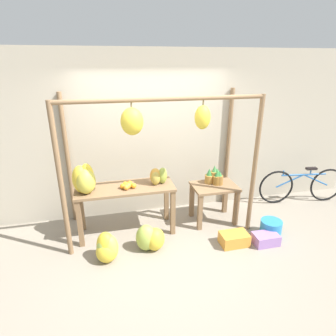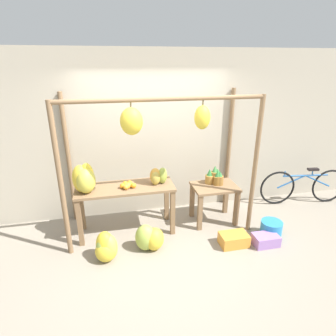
{
  "view_description": "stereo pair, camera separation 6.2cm",
  "coord_description": "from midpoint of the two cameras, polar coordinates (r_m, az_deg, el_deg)",
  "views": [
    {
      "loc": [
        -0.8,
        -3.22,
        2.6
      ],
      "look_at": [
        0.13,
        0.73,
        1.04
      ],
      "focal_mm": 30.0,
      "sensor_mm": 36.0,
      "label": 1
    },
    {
      "loc": [
        -0.73,
        -3.23,
        2.6
      ],
      "look_at": [
        0.13,
        0.73,
        1.04
      ],
      "focal_mm": 30.0,
      "sensor_mm": 36.0,
      "label": 2
    }
  ],
  "objects": [
    {
      "name": "blue_bucket",
      "position": [
        4.8,
        19.8,
        -11.39
      ],
      "size": [
        0.33,
        0.33,
        0.26
      ],
      "color": "teal",
      "rests_on": "ground_plane"
    },
    {
      "name": "stall_awning",
      "position": [
        4.0,
        -2.42,
        5.75
      ],
      "size": [
        2.86,
        1.12,
        2.17
      ],
      "color": "brown",
      "rests_on": "ground_plane"
    },
    {
      "name": "shop_wall_back",
      "position": [
        4.83,
        -3.71,
        6.59
      ],
      "size": [
        8.0,
        0.08,
        2.8
      ],
      "color": "#B2A893",
      "rests_on": "ground_plane"
    },
    {
      "name": "orange_pile",
      "position": [
        4.29,
        -8.54,
        -3.49
      ],
      "size": [
        0.24,
        0.21,
        0.09
      ],
      "color": "orange",
      "rests_on": "display_table_main"
    },
    {
      "name": "fruit_crate_white",
      "position": [
        4.45,
        12.87,
        -13.86
      ],
      "size": [
        0.41,
        0.27,
        0.19
      ],
      "color": "orange",
      "rests_on": "ground_plane"
    },
    {
      "name": "papaya_pile",
      "position": [
        4.35,
        -2.51,
        -1.74
      ],
      "size": [
        0.32,
        0.22,
        0.26
      ],
      "color": "#93A33D",
      "rests_on": "display_table_main"
    },
    {
      "name": "banana_pile_ground_left",
      "position": [
        4.11,
        -12.8,
        -15.69
      ],
      "size": [
        0.38,
        0.37,
        0.43
      ],
      "color": "gold",
      "rests_on": "ground_plane"
    },
    {
      "name": "ground_plane",
      "position": [
        4.21,
        0.11,
        -17.09
      ],
      "size": [
        20.0,
        20.0,
        0.0
      ],
      "primitive_type": "plane",
      "color": "gray"
    },
    {
      "name": "banana_pile_on_table",
      "position": [
        4.22,
        -16.89,
        -2.34
      ],
      "size": [
        0.43,
        0.39,
        0.44
      ],
      "color": "#9EB247",
      "rests_on": "display_table_main"
    },
    {
      "name": "display_table_side",
      "position": [
        4.79,
        8.95,
        -5.29
      ],
      "size": [
        0.73,
        0.53,
        0.66
      ],
      "color": "brown",
      "rests_on": "ground_plane"
    },
    {
      "name": "parked_bicycle",
      "position": [
        5.98,
        25.28,
        -3.19
      ],
      "size": [
        1.69,
        0.26,
        0.71
      ],
      "color": "black",
      "rests_on": "ground_plane"
    },
    {
      "name": "banana_pile_ground_right",
      "position": [
        4.21,
        -4.06,
        -14.06
      ],
      "size": [
        0.49,
        0.39,
        0.4
      ],
      "color": "gold",
      "rests_on": "ground_plane"
    },
    {
      "name": "pineapple_cluster",
      "position": [
        4.76,
        9.17,
        -1.82
      ],
      "size": [
        0.28,
        0.23,
        0.31
      ],
      "color": "#A3702D",
      "rests_on": "display_table_side"
    },
    {
      "name": "fruit_crate_purple",
      "position": [
        4.6,
        18.85,
        -13.48
      ],
      "size": [
        0.37,
        0.24,
        0.17
      ],
      "color": "#9970B7",
      "rests_on": "ground_plane"
    },
    {
      "name": "display_table_main",
      "position": [
        4.41,
        -9.01,
        -5.49
      ],
      "size": [
        1.5,
        0.55,
        0.79
      ],
      "color": "brown",
      "rests_on": "ground_plane"
    }
  ]
}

